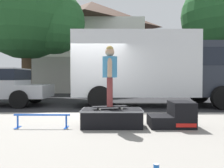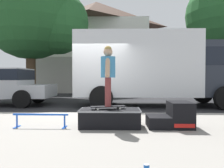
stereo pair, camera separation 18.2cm
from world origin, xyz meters
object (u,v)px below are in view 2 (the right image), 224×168
(skateboard, at_px, (108,107))
(street_tree_neighbour, at_px, (36,13))
(skate_box, at_px, (110,117))
(skater_kid, at_px, (108,71))
(box_truck, at_px, (159,66))
(kicker_ramp, at_px, (173,117))
(grind_rail, at_px, (41,117))

(skateboard, distance_m, street_tree_neighbour, 10.68)
(skate_box, distance_m, street_tree_neighbour, 10.81)
(skateboard, height_order, skater_kid, skater_kid)
(skate_box, height_order, skater_kid, skater_kid)
(box_truck, bearing_deg, street_tree_neighbour, 150.57)
(street_tree_neighbour, bearing_deg, skate_box, -60.71)
(skate_box, bearing_deg, kicker_ramp, -0.01)
(skate_box, distance_m, skater_kid, 1.04)
(kicker_ramp, height_order, skateboard, kicker_ramp)
(skateboard, bearing_deg, kicker_ramp, -0.33)
(skateboard, height_order, street_tree_neighbour, street_tree_neighbour)
(skate_box, height_order, box_truck, box_truck)
(skate_box, relative_size, street_tree_neighbour, 0.16)
(skate_box, xyz_separation_m, kicker_ramp, (1.39, -0.00, 0.02))
(grind_rail, height_order, street_tree_neighbour, street_tree_neighbour)
(box_truck, bearing_deg, grind_rail, -125.32)
(skate_box, xyz_separation_m, skater_kid, (-0.04, 0.01, 1.03))
(grind_rail, relative_size, skater_kid, 0.91)
(grind_rail, height_order, skater_kid, skater_kid)
(box_truck, height_order, street_tree_neighbour, street_tree_neighbour)
(grind_rail, distance_m, skater_kid, 1.80)
(skate_box, distance_m, skateboard, 0.24)
(skate_box, bearing_deg, skateboard, 169.81)
(skate_box, height_order, street_tree_neighbour, street_tree_neighbour)
(box_truck, xyz_separation_m, street_tree_neighbour, (-6.66, 3.76, 3.35))
(street_tree_neighbour, bearing_deg, skater_kid, -60.91)
(kicker_ramp, distance_m, box_truck, 4.94)
(kicker_ramp, xyz_separation_m, street_tree_neighbour, (-6.15, 8.48, 4.70))
(grind_rail, xyz_separation_m, skater_kid, (1.47, 0.12, 1.02))
(kicker_ramp, xyz_separation_m, skateboard, (-1.44, 0.01, 0.21))
(skate_box, bearing_deg, street_tree_neighbour, 119.29)
(grind_rail, xyz_separation_m, skateboard, (1.47, 0.12, 0.22))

